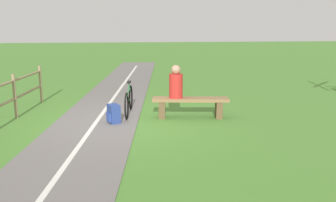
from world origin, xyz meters
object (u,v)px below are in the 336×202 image
object	(u,v)px
person_seated	(176,83)
backpack	(114,114)
bicycle	(129,101)
bench	(190,104)

from	to	relation	value
person_seated	backpack	xyz separation A→B (m)	(1.56, 0.35, -0.66)
bicycle	backpack	size ratio (longest dim) A/B	3.76
bench	bicycle	xyz separation A→B (m)	(1.56, -0.55, 0.00)
bench	backpack	world-z (taller)	bench
bench	person_seated	size ratio (longest dim) A/B	2.35
bicycle	backpack	distance (m)	0.94
backpack	bench	bearing A→B (deg)	-171.12
bench	backpack	distance (m)	1.96
person_seated	bicycle	distance (m)	1.39
bench	backpack	bearing A→B (deg)	16.24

